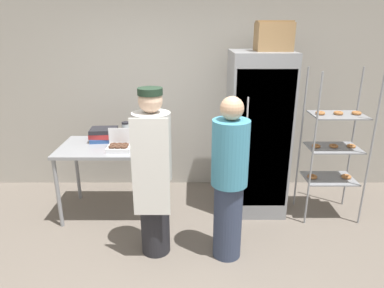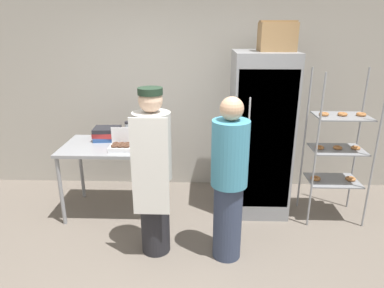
{
  "view_description": "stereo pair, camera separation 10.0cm",
  "coord_description": "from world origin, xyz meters",
  "px_view_note": "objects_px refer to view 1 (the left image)",
  "views": [
    {
      "loc": [
        0.09,
        -2.45,
        2.18
      ],
      "look_at": [
        0.08,
        0.84,
        1.05
      ],
      "focal_mm": 32.0,
      "sensor_mm": 36.0,
      "label": 1
    },
    {
      "loc": [
        0.19,
        -2.45,
        2.18
      ],
      "look_at": [
        0.08,
        0.84,
        1.05
      ],
      "focal_mm": 32.0,
      "sensor_mm": 36.0,
      "label": 2
    }
  ],
  "objects_px": {
    "baking_rack": "(335,147)",
    "person_customer": "(230,180)",
    "donut_box": "(120,147)",
    "refrigerator": "(258,134)",
    "person_baker": "(154,173)",
    "blender_pitcher": "(127,133)",
    "binder_stack": "(105,134)",
    "cardboard_storage_box": "(275,36)"
  },
  "relations": [
    {
      "from": "baking_rack",
      "to": "person_customer",
      "type": "bearing_deg",
      "value": -148.01
    },
    {
      "from": "baking_rack",
      "to": "donut_box",
      "type": "xyz_separation_m",
      "value": [
        -2.45,
        -0.12,
        0.04
      ]
    },
    {
      "from": "refrigerator",
      "to": "person_baker",
      "type": "xyz_separation_m",
      "value": [
        -1.14,
        -0.94,
        -0.09
      ]
    },
    {
      "from": "baking_rack",
      "to": "donut_box",
      "type": "distance_m",
      "value": 2.45
    },
    {
      "from": "blender_pitcher",
      "to": "person_customer",
      "type": "distance_m",
      "value": 1.51
    },
    {
      "from": "baking_rack",
      "to": "person_baker",
      "type": "distance_m",
      "value": 2.13
    },
    {
      "from": "baking_rack",
      "to": "person_customer",
      "type": "distance_m",
      "value": 1.52
    },
    {
      "from": "baking_rack",
      "to": "blender_pitcher",
      "type": "xyz_separation_m",
      "value": [
        -2.42,
        0.19,
        0.1
      ]
    },
    {
      "from": "refrigerator",
      "to": "baking_rack",
      "type": "relative_size",
      "value": 1.1
    },
    {
      "from": "binder_stack",
      "to": "cardboard_storage_box",
      "type": "height_order",
      "value": "cardboard_storage_box"
    },
    {
      "from": "refrigerator",
      "to": "person_customer",
      "type": "distance_m",
      "value": 1.1
    },
    {
      "from": "refrigerator",
      "to": "binder_stack",
      "type": "bearing_deg",
      "value": 178.93
    },
    {
      "from": "refrigerator",
      "to": "donut_box",
      "type": "xyz_separation_m",
      "value": [
        -1.59,
        -0.32,
        -0.05
      ]
    },
    {
      "from": "baking_rack",
      "to": "person_customer",
      "type": "relative_size",
      "value": 1.09
    },
    {
      "from": "blender_pitcher",
      "to": "person_customer",
      "type": "relative_size",
      "value": 0.15
    },
    {
      "from": "cardboard_storage_box",
      "to": "person_baker",
      "type": "distance_m",
      "value": 1.98
    },
    {
      "from": "blender_pitcher",
      "to": "person_baker",
      "type": "xyz_separation_m",
      "value": [
        0.42,
        -0.93,
        -0.1
      ]
    },
    {
      "from": "baking_rack",
      "to": "person_baker",
      "type": "height_order",
      "value": "baking_rack"
    },
    {
      "from": "donut_box",
      "to": "binder_stack",
      "type": "bearing_deg",
      "value": 125.33
    },
    {
      "from": "binder_stack",
      "to": "person_baker",
      "type": "height_order",
      "value": "person_baker"
    },
    {
      "from": "binder_stack",
      "to": "person_customer",
      "type": "height_order",
      "value": "person_customer"
    },
    {
      "from": "baking_rack",
      "to": "blender_pitcher",
      "type": "bearing_deg",
      "value": 175.54
    },
    {
      "from": "binder_stack",
      "to": "person_customer",
      "type": "relative_size",
      "value": 0.21
    },
    {
      "from": "baking_rack",
      "to": "cardboard_storage_box",
      "type": "xyz_separation_m",
      "value": [
        -0.74,
        0.2,
        1.21
      ]
    },
    {
      "from": "refrigerator",
      "to": "person_baker",
      "type": "relative_size",
      "value": 1.15
    },
    {
      "from": "donut_box",
      "to": "person_customer",
      "type": "relative_size",
      "value": 0.16
    },
    {
      "from": "baking_rack",
      "to": "cardboard_storage_box",
      "type": "height_order",
      "value": "cardboard_storage_box"
    },
    {
      "from": "person_customer",
      "to": "person_baker",
      "type": "bearing_deg",
      "value": 175.1
    },
    {
      "from": "person_baker",
      "to": "blender_pitcher",
      "type": "bearing_deg",
      "value": 114.26
    },
    {
      "from": "donut_box",
      "to": "blender_pitcher",
      "type": "distance_m",
      "value": 0.32
    },
    {
      "from": "baking_rack",
      "to": "person_customer",
      "type": "xyz_separation_m",
      "value": [
        -1.28,
        -0.8,
        -0.05
      ]
    },
    {
      "from": "baking_rack",
      "to": "binder_stack",
      "type": "relative_size",
      "value": 5.21
    },
    {
      "from": "donut_box",
      "to": "baking_rack",
      "type": "bearing_deg",
      "value": 2.8
    },
    {
      "from": "person_customer",
      "to": "baking_rack",
      "type": "bearing_deg",
      "value": 31.99
    },
    {
      "from": "cardboard_storage_box",
      "to": "person_baker",
      "type": "relative_size",
      "value": 0.23
    },
    {
      "from": "baking_rack",
      "to": "binder_stack",
      "type": "height_order",
      "value": "baking_rack"
    },
    {
      "from": "refrigerator",
      "to": "donut_box",
      "type": "bearing_deg",
      "value": -168.55
    },
    {
      "from": "person_baker",
      "to": "baking_rack",
      "type": "bearing_deg",
      "value": 20.33
    },
    {
      "from": "baking_rack",
      "to": "refrigerator",
      "type": "bearing_deg",
      "value": 166.7
    },
    {
      "from": "binder_stack",
      "to": "person_customer",
      "type": "distance_m",
      "value": 1.76
    },
    {
      "from": "refrigerator",
      "to": "cardboard_storage_box",
      "type": "bearing_deg",
      "value": -0.5
    },
    {
      "from": "blender_pitcher",
      "to": "cardboard_storage_box",
      "type": "distance_m",
      "value": 2.01
    }
  ]
}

